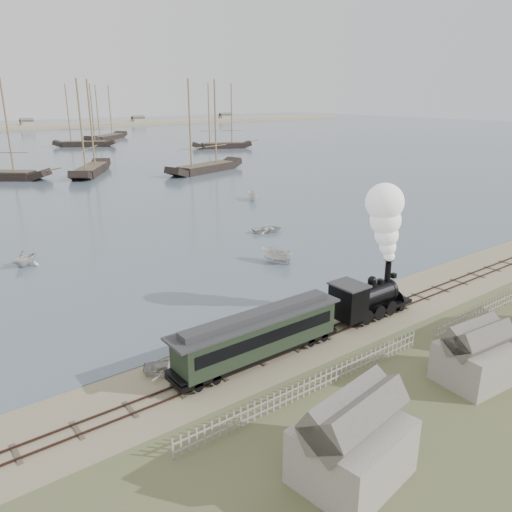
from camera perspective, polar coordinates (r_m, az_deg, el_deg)
ground at (r=39.35m, az=6.57°, el=-7.54°), size 600.00×600.00×0.00m
rail_track at (r=38.08m, az=8.67°, el=-8.48°), size 120.00×1.80×0.16m
picket_fence_west at (r=31.01m, az=6.78°, el=-15.18°), size 19.00×0.10×1.20m
picket_fence_east at (r=44.76m, az=25.20°, el=-5.98°), size 15.00×0.10×1.20m
shed_left at (r=25.72m, az=10.71°, el=-23.52°), size 5.00×4.00×4.10m
shed_mid at (r=34.47m, az=23.37°, el=-13.00°), size 4.00×3.50×3.60m
locomotive at (r=40.06m, az=14.26°, el=-0.32°), size 8.15×3.04×10.16m
passenger_coach at (r=33.02m, az=0.25°, el=-8.88°), size 12.70×2.45×3.08m
beached_dinghy at (r=32.98m, az=-9.53°, el=-12.36°), size 3.99×4.38×0.74m
rowboat_1 at (r=56.40m, az=-24.91°, el=-0.14°), size 4.17×4.29×1.72m
rowboat_2 at (r=52.15m, az=2.30°, el=0.06°), size 4.14×2.61×1.50m
rowboat_3 at (r=63.66m, az=1.35°, el=3.10°), size 3.82×4.57×0.81m
rowboat_4 at (r=69.59m, az=15.14°, el=4.07°), size 3.72×3.76×1.50m
rowboat_5 at (r=83.27m, az=-0.43°, el=6.90°), size 3.85×2.92×1.40m
schooner_3 at (r=115.62m, az=-18.77°, el=13.78°), size 15.65×20.12×20.00m
schooner_4 at (r=113.59m, az=-5.93°, el=14.55°), size 22.26×11.11×20.00m
schooner_5 at (r=163.82m, az=-3.97°, el=15.67°), size 19.11×11.40×20.00m
schooner_8 at (r=178.39m, az=-19.31°, el=14.93°), size 19.48×13.67×20.00m
schooner_9 at (r=202.81m, az=-16.91°, el=15.43°), size 23.27×21.69×20.00m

